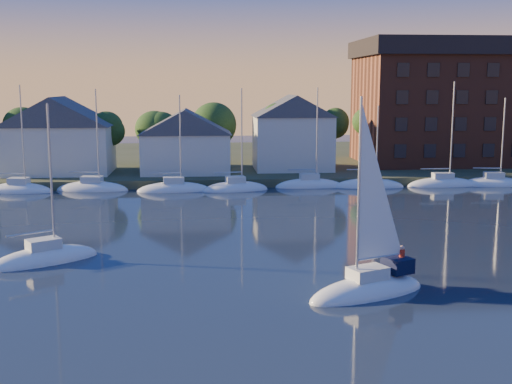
{
  "coord_description": "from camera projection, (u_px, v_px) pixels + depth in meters",
  "views": [
    {
      "loc": [
        -4.04,
        -24.94,
        12.05
      ],
      "look_at": [
        -0.02,
        22.0,
        4.18
      ],
      "focal_mm": 45.0,
      "sensor_mm": 36.0,
      "label": 1
    }
  ],
  "objects": [
    {
      "name": "ground",
      "position": [
        301.0,
        377.0,
        26.83
      ],
      "size": [
        260.0,
        260.0,
        0.0
      ],
      "primitive_type": "plane",
      "color": "black",
      "rests_on": "ground"
    },
    {
      "name": "clubhouse_west",
      "position": [
        59.0,
        134.0,
        81.0
      ],
      "size": [
        13.65,
        9.45,
        9.64
      ],
      "color": "beige",
      "rests_on": "shoreline_land"
    },
    {
      "name": "drifting_sailboat_left",
      "position": [
        45.0,
        261.0,
        44.18
      ],
      "size": [
        7.84,
        6.29,
        11.94
      ],
      "rotation": [
        0.0,
        0.0,
        0.57
      ],
      "color": "white",
      "rests_on": "ground"
    },
    {
      "name": "condo_block",
      "position": [
        466.0,
        101.0,
        91.91
      ],
      "size": [
        31.0,
        17.0,
        17.4
      ],
      "color": "brown",
      "rests_on": "shoreline_land"
    },
    {
      "name": "moored_fleet",
      "position": [
        236.0,
        189.0,
        74.97
      ],
      "size": [
        87.5,
        2.4,
        12.05
      ],
      "color": "white",
      "rests_on": "ground"
    },
    {
      "name": "clubhouse_centre",
      "position": [
        186.0,
        140.0,
        81.5
      ],
      "size": [
        11.55,
        8.4,
        8.08
      ],
      "color": "beige",
      "rests_on": "shoreline_land"
    },
    {
      "name": "clubhouse_east",
      "position": [
        293.0,
        132.0,
        84.5
      ],
      "size": [
        10.5,
        8.4,
        9.8
      ],
      "color": "beige",
      "rests_on": "shoreline_land"
    },
    {
      "name": "tree_line",
      "position": [
        245.0,
        121.0,
        87.73
      ],
      "size": [
        93.4,
        5.4,
        8.9
      ],
      "color": "#332017",
      "rests_on": "shoreline_land"
    },
    {
      "name": "hero_sailboat",
      "position": [
        369.0,
        285.0,
        37.31
      ],
      "size": [
        8.24,
        5.41,
        12.55
      ],
      "rotation": [
        0.0,
        0.0,
        3.54
      ],
      "color": "white",
      "rests_on": "ground"
    },
    {
      "name": "shoreline_land",
      "position": [
        227.0,
        163.0,
        100.54
      ],
      "size": [
        160.0,
        50.0,
        2.0
      ],
      "primitive_type": "cube",
      "color": "#363D23",
      "rests_on": "ground"
    },
    {
      "name": "wooden_dock",
      "position": [
        235.0,
        185.0,
        77.93
      ],
      "size": [
        120.0,
        3.0,
        1.0
      ],
      "primitive_type": "cube",
      "color": "brown",
      "rests_on": "ground"
    }
  ]
}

